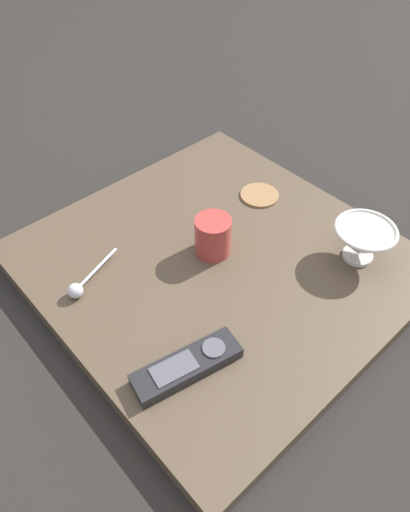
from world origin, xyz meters
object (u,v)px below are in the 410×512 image
(teaspoon, at_px, (79,287))
(coffee_mug, at_px, (213,236))
(cereal_bowl, at_px, (362,241))
(drink_coaster, at_px, (260,195))
(tv_remote_near, at_px, (187,365))

(teaspoon, bearing_deg, coffee_mug, 71.66)
(cereal_bowl, xyz_separation_m, coffee_mug, (-0.21, -0.20, -0.00))
(drink_coaster, bearing_deg, teaspoon, -93.54)
(cereal_bowl, distance_m, drink_coaster, 0.27)
(drink_coaster, bearing_deg, coffee_mug, -74.01)
(coffee_mug, relative_size, tv_remote_near, 0.43)
(cereal_bowl, bearing_deg, coffee_mug, -135.66)
(cereal_bowl, height_order, teaspoon, cereal_bowl)
(cereal_bowl, bearing_deg, drink_coaster, -179.30)
(coffee_mug, height_order, drink_coaster, coffee_mug)
(coffee_mug, distance_m, tv_remote_near, 0.27)
(drink_coaster, bearing_deg, cereal_bowl, 0.70)
(teaspoon, height_order, tv_remote_near, teaspoon)
(teaspoon, bearing_deg, tv_remote_near, 9.48)
(cereal_bowl, relative_size, drink_coaster, 1.38)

